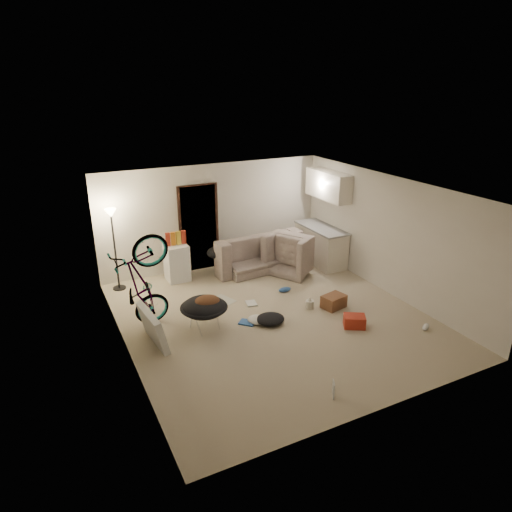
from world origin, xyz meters
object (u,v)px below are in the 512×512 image
sofa (255,254)px  saucer_chair (204,311)px  kitchen_counter (321,246)px  bicycle (144,304)px  tv_box (153,328)px  drink_case_a (334,301)px  floor_lamp (113,232)px  juicer (310,304)px  armchair (295,256)px  drink_case_b (354,321)px  mini_fridge (177,263)px

sofa → saucer_chair: sofa is taller
kitchen_counter → bicycle: size_ratio=0.80×
tv_box → drink_case_a: (3.59, -0.27, -0.19)m
tv_box → floor_lamp: bearing=86.9°
juicer → sofa: bearing=90.4°
floor_lamp → kitchen_counter: 4.95m
tv_box → juicer: 3.15m
kitchen_counter → bicycle: bearing=-164.5°
saucer_chair → juicer: 2.20m
armchair → saucer_chair: bearing=89.6°
saucer_chair → bicycle: bearing=152.1°
saucer_chair → juicer: size_ratio=3.61×
bicycle → saucer_chair: (0.97, -0.51, -0.13)m
bicycle → drink_case_b: bicycle is taller
bicycle → tv_box: bicycle is taller
bicycle → juicer: size_ratio=7.83×
sofa → juicer: size_ratio=9.24×
floor_lamp → armchair: floor_lamp is taller
kitchen_counter → saucer_chair: bearing=-154.1°
sofa → armchair: bearing=140.9°
tv_box → juicer: (3.14, -0.08, -0.22)m
drink_case_a → floor_lamp: bearing=129.5°
floor_lamp → sofa: 3.38m
juicer → tv_box: bearing=178.5°
bicycle → mini_fridge: 2.22m
floor_lamp → drink_case_a: bearing=-37.5°
floor_lamp → sofa: bearing=-3.5°
kitchen_counter → drink_case_b: (-1.25, -2.99, -0.33)m
saucer_chair → drink_case_b: bearing=-24.9°
mini_fridge → saucer_chair: bearing=-96.0°
armchair → floor_lamp: bearing=48.8°
armchair → juicer: size_ratio=4.50×
bicycle → tv_box: size_ratio=1.95×
sofa → mini_fridge: mini_fridge is taller
saucer_chair → juicer: (2.18, -0.17, -0.27)m
sofa → juicer: sofa is taller
kitchen_counter → tv_box: kitchen_counter is taller
armchair → mini_fridge: 2.81m
floor_lamp → juicer: size_ratio=7.55×
floor_lamp → drink_case_b: bearing=-45.5°
floor_lamp → sofa: size_ratio=0.82×
armchair → bicycle: size_ratio=0.58×
sofa → tv_box: size_ratio=2.30×
sofa → juicer: 2.46m
drink_case_b → saucer_chair: bearing=-173.9°
sofa → kitchen_counter: bearing=160.4°
sofa → drink_case_a: bearing=96.1°
juicer → saucer_chair: bearing=175.6°
bicycle → drink_case_a: bearing=-106.3°
tv_box → saucer_chair: bearing=-0.2°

